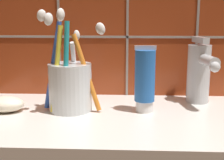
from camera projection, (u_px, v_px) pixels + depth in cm
name	position (u px, v px, depth cm)	size (l,w,h in cm)	color
sink_counter	(118.00, 120.00, 57.22)	(60.64, 30.48, 2.00)	silver
tile_wall_backsplash	(121.00, 15.00, 68.54)	(70.64, 1.72, 40.09)	#933819
toothbrush_cup	(70.00, 84.00, 58.79)	(13.20, 13.16, 19.16)	silver
toothpaste_tube	(145.00, 80.00, 57.95)	(3.98, 3.79, 12.48)	white
sink_faucet	(200.00, 71.00, 63.87)	(4.70, 11.54, 13.60)	silver
soap_bar	(5.00, 104.00, 58.70)	(7.26, 5.05, 2.93)	silver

